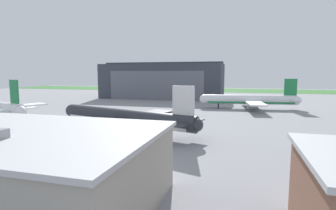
# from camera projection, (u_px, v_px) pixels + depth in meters

# --- Properties ---
(ground_plane) EXTENTS (440.00, 440.00, 0.00)m
(ground_plane) POSITION_uv_depth(u_px,v_px,m) (177.00, 128.00, 77.38)
(ground_plane) COLOR gray
(grass_field_strip) EXTENTS (440.00, 56.00, 0.08)m
(grass_field_strip) POSITION_uv_depth(u_px,v_px,m) (223.00, 90.00, 248.85)
(grass_field_strip) COLOR #377131
(grass_field_strip) RESTS_ON ground_plane
(maintenance_hangar) EXTENTS (75.02, 28.53, 22.47)m
(maintenance_hangar) POSITION_uv_depth(u_px,v_px,m) (162.00, 81.00, 169.40)
(maintenance_hangar) COLOR #383D47
(maintenance_hangar) RESTS_ON ground_plane
(airliner_far_right) EXTENTS (43.20, 38.02, 13.29)m
(airliner_far_right) POSITION_uv_depth(u_px,v_px,m) (250.00, 100.00, 117.97)
(airliner_far_right) COLOR white
(airliner_far_right) RESTS_ON ground_plane
(airliner_near_left) EXTENTS (44.42, 36.90, 12.83)m
(airliner_near_left) POSITION_uv_depth(u_px,v_px,m) (124.00, 117.00, 71.28)
(airliner_near_left) COLOR #282B33
(airliner_near_left) RESTS_ON ground_plane
(baggage_tug) EXTENTS (5.17, 4.42, 1.91)m
(baggage_tug) POSITION_uv_depth(u_px,v_px,m) (333.00, 145.00, 54.76)
(baggage_tug) COLOR #2D2D33
(baggage_tug) RESTS_ON ground_plane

